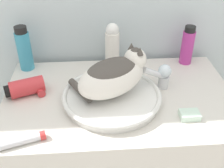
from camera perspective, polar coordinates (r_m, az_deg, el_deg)
name	(u,v)px	position (r m, az deg, el deg)	size (l,w,h in m)	color
vanity_counter	(118,161)	(1.44, 1.27, -15.43)	(0.95, 0.60, 0.82)	beige
sink_basin	(112,97)	(1.12, -0.05, -2.60)	(0.39, 0.39, 0.04)	silver
cat	(114,74)	(1.06, 0.36, 1.95)	(0.34, 0.29, 0.17)	silver
faucet	(162,75)	(1.19, 10.21, 1.86)	(0.13, 0.08, 0.12)	silver
lotion_bottle_white	(112,45)	(1.32, 0.06, 7.88)	(0.07, 0.07, 0.21)	white
shampoo_bottle_tall	(187,46)	(1.40, 15.08, 7.53)	(0.06, 0.06, 0.19)	#B2338C
mouthwash_bottle	(24,49)	(1.36, -17.41, 6.80)	(0.06, 0.06, 0.21)	teal
cream_tube	(23,141)	(0.99, -17.66, -10.91)	(0.16, 0.08, 0.03)	silver
hair_dryer	(27,87)	(1.20, -16.82, -0.65)	(0.17, 0.13, 0.07)	#C63338
soap_bar	(190,115)	(1.08, 15.49, -6.08)	(0.07, 0.05, 0.02)	silver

